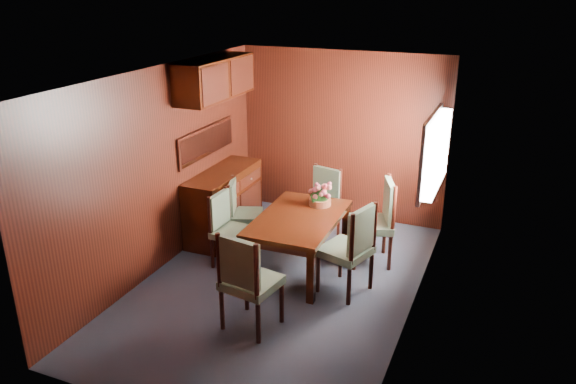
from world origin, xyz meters
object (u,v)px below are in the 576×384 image
at_px(chair_right_near, 352,245).
at_px(chair_head, 246,277).
at_px(chair_left_near, 227,225).
at_px(dining_table, 299,224).
at_px(sideboard, 224,203).
at_px(flower_centerpiece, 320,194).

relative_size(chair_right_near, chair_head, 1.00).
bearing_deg(chair_left_near, chair_head, 37.97).
distance_m(dining_table, chair_left_near, 0.88).
distance_m(chair_left_near, chair_head, 1.45).
xyz_separation_m(dining_table, chair_left_near, (-0.85, -0.20, -0.07)).
height_order(sideboard, flower_centerpiece, flower_centerpiece).
xyz_separation_m(chair_right_near, flower_centerpiece, (-0.63, 0.73, 0.23)).
bearing_deg(chair_right_near, chair_head, 162.74).
height_order(sideboard, chair_head, chair_head).
relative_size(dining_table, chair_left_near, 1.59).
relative_size(dining_table, chair_right_near, 1.38).
xyz_separation_m(sideboard, dining_table, (1.31, -0.55, 0.14)).
height_order(chair_right_near, flower_centerpiece, chair_right_near).
relative_size(chair_left_near, chair_right_near, 0.87).
height_order(sideboard, chair_right_near, chair_right_near).
bearing_deg(sideboard, chair_left_near, -58.60).
bearing_deg(chair_head, flower_centerpiece, 95.75).
relative_size(sideboard, chair_right_near, 1.31).
distance_m(chair_right_near, flower_centerpiece, 1.00).
bearing_deg(sideboard, chair_head, -55.83).
bearing_deg(chair_head, sideboard, 133.46).
bearing_deg(chair_right_near, sideboard, 84.97).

